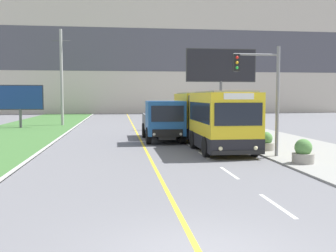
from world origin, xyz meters
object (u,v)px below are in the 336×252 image
Objects in this scene: dump_truck at (164,122)px; traffic_light_mast at (264,87)px; city_bus at (209,118)px; planter_round_second at (266,142)px; planter_round_near at (303,153)px; utility_pole_far at (62,77)px; billboard_large at (221,68)px; planter_round_third at (240,134)px; billboard_small at (20,98)px.

dump_truck is 8.51m from traffic_light_mast.
planter_round_second is (2.37, -3.19, -1.12)m from city_bus.
city_bus reaches higher than planter_round_near.
traffic_light_mast is at bearing -61.50° from utility_pole_far.
utility_pole_far reaches higher than planter_round_near.
billboard_large is at bearing 84.37° from planter_round_second.
utility_pole_far reaches higher than traffic_light_mast.
utility_pole_far reaches higher than billboard_large.
planter_round_near is 1.01× the size of planter_round_third.
planter_round_near is (-1.41, -19.03, -5.01)m from billboard_large.
planter_round_near is (16.98, -22.43, -2.23)m from billboard_small.
planter_round_second is at bearing -95.63° from billboard_large.
billboard_large is (14.93, -6.18, 0.64)m from utility_pole_far.
billboard_small is (-12.02, 13.07, 1.45)m from dump_truck.
billboard_large reaches higher than dump_truck.
planter_round_third is at bearing 91.22° from planter_round_near.
utility_pole_far is 26.30m from traffic_light_mast.
billboard_large is at bearing 81.91° from traffic_light_mast.
city_bus is at bearing 108.30° from planter_round_near.
billboard_large is at bearing -10.48° from billboard_small.
billboard_small reaches higher than planter_round_second.
traffic_light_mast is 0.73× the size of billboard_large.
traffic_light_mast is at bearing -61.31° from dump_truck.
utility_pole_far is 9.30× the size of planter_round_third.
planter_round_second is (-1.47, -14.89, -5.04)m from billboard_large.
city_bus is 11.32× the size of planter_round_near.
traffic_light_mast is 3.71m from planter_round_near.
city_bus reaches higher than dump_truck.
traffic_light_mast is 1.24× the size of billboard_small.
billboard_large reaches higher than billboard_small.
city_bus is 2.77× the size of billboard_small.
city_bus is 1.73× the size of dump_truck.
traffic_light_mast reaches higher than planter_round_third.
utility_pole_far reaches higher than planter_round_third.
planter_round_third is (2.25, 0.95, -1.10)m from city_bus.
planter_round_near is at bearing -94.23° from billboard_large.
traffic_light_mast is at bearing -98.09° from billboard_large.
billboard_large reaches higher than planter_round_third.
city_bus is 2.24× the size of traffic_light_mast.
traffic_light_mast reaches higher than planter_round_second.
planter_round_near is (2.43, -7.34, -1.09)m from city_bus.
planter_round_near reaches higher than planter_round_second.
planter_round_third reaches higher than planter_round_second.
dump_truck is 0.95× the size of billboard_large.
billboard_small reaches higher than city_bus.
billboard_small is 22.08m from planter_round_third.
utility_pole_far is (-11.10, 17.87, 3.27)m from city_bus.
dump_truck is at bearing -47.38° from billboard_small.
dump_truck is 17.82m from billboard_small.
utility_pole_far reaches higher than billboard_small.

